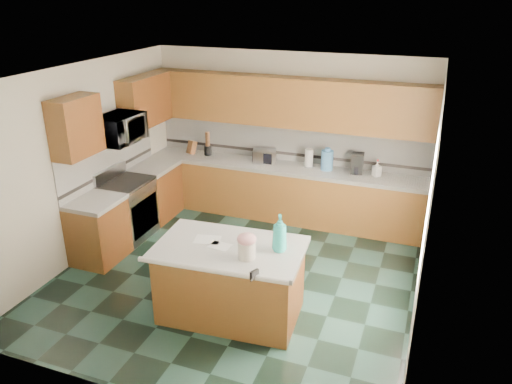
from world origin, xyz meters
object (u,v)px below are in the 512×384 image
at_px(island_top, 230,248).
at_px(soap_bottle_island, 280,233).
at_px(island_base, 231,283).
at_px(toaster_oven, 264,156).
at_px(coffee_maker, 357,163).
at_px(knife_block, 192,147).
at_px(treat_jar, 247,250).

bearing_deg(island_top, soap_bottle_island, 6.30).
height_order(island_base, toaster_oven, toaster_oven).
height_order(soap_bottle_island, coffee_maker, soap_bottle_island).
relative_size(island_base, coffee_maker, 4.96).
distance_m(knife_block, toaster_oven, 1.34).
height_order(treat_jar, soap_bottle_island, soap_bottle_island).
distance_m(island_top, soap_bottle_island, 0.62).
relative_size(island_top, toaster_oven, 4.47).
distance_m(knife_block, coffee_maker, 2.87).
bearing_deg(knife_block, island_top, -32.12).
xyz_separation_m(treat_jar, coffee_maker, (0.66, 3.05, 0.06)).
bearing_deg(treat_jar, soap_bottle_island, 53.94).
relative_size(island_base, knife_block, 6.93).
bearing_deg(treat_jar, coffee_maker, 86.54).
xyz_separation_m(soap_bottle_island, coffee_maker, (0.38, 2.77, -0.06)).
xyz_separation_m(treat_jar, soap_bottle_island, (0.28, 0.28, 0.12)).
distance_m(island_base, soap_bottle_island, 0.90).
bearing_deg(knife_block, island_base, -32.12).
bearing_deg(island_base, coffee_maker, 67.99).
relative_size(island_top, soap_bottle_island, 3.90).
bearing_deg(treat_jar, island_base, 155.68).
height_order(soap_bottle_island, knife_block, soap_bottle_island).
bearing_deg(soap_bottle_island, knife_block, 111.61).
distance_m(toaster_oven, coffee_maker, 1.52).
xyz_separation_m(island_top, toaster_oven, (-0.59, 2.84, 0.14)).
height_order(island_base, island_top, island_top).
relative_size(knife_block, coffee_maker, 0.72).
relative_size(island_base, toaster_oven, 4.20).
xyz_separation_m(knife_block, coffee_maker, (2.87, 0.03, 0.05)).
distance_m(island_top, treat_jar, 0.36).
bearing_deg(soap_bottle_island, coffee_maker, 61.64).
xyz_separation_m(island_base, toaster_oven, (-0.59, 2.84, 0.60)).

